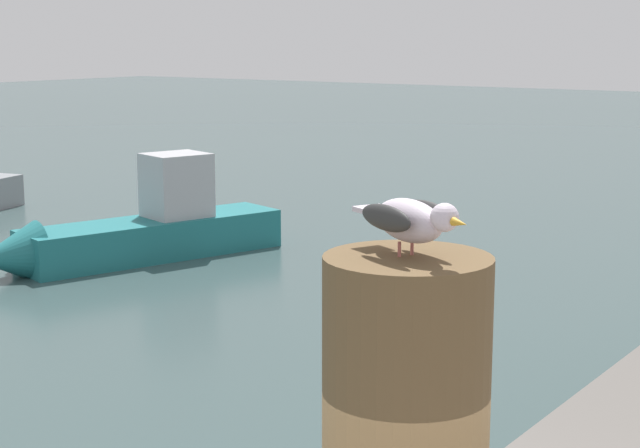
# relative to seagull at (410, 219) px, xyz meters

# --- Properties ---
(seagull) EXTENTS (0.21, 0.38, 0.14)m
(seagull) POSITION_rel_seagull_xyz_m (0.00, 0.00, 0.00)
(seagull) COLOR #C66960
(seagull) RESTS_ON mooring_post
(boat_teal) EXTENTS (4.85, 2.29, 1.69)m
(boat_teal) POSITION_rel_seagull_xyz_m (8.57, 9.76, -2.48)
(boat_teal) COLOR #1E7075
(boat_teal) RESTS_ON ground_plane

